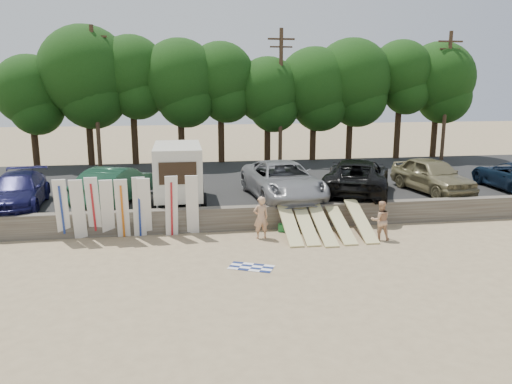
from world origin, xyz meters
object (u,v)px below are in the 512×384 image
(car_2, at_px, (283,181))
(car_3, at_px, (357,177))
(car_0, at_px, (18,191))
(beachgoer_a, at_px, (261,217))
(beachgoer_b, at_px, (381,220))
(car_1, at_px, (115,185))
(car_4, at_px, (432,175))
(cooler, at_px, (283,228))
(box_trailer, at_px, (178,170))

(car_2, xyz_separation_m, car_3, (3.82, 0.34, 0.01))
(car_0, relative_size, beachgoer_a, 3.08)
(car_2, xyz_separation_m, beachgoer_b, (2.97, -4.73, -0.80))
(car_0, height_order, car_1, car_1)
(car_4, bearing_deg, beachgoer_b, -141.87)
(car_2, relative_size, car_3, 0.99)
(beachgoer_b, distance_m, cooler, 4.04)
(car_2, xyz_separation_m, cooler, (-0.64, -3.03, -1.43))
(car_3, xyz_separation_m, car_4, (3.99, -0.03, -0.03))
(car_1, bearing_deg, car_0, 28.24)
(car_2, bearing_deg, beachgoer_a, -118.79)
(car_0, xyz_separation_m, car_3, (15.76, 0.35, 0.13))
(cooler, bearing_deg, car_3, 49.77)
(box_trailer, xyz_separation_m, car_4, (12.74, 0.16, -0.62))
(car_0, distance_m, beachgoer_a, 10.94)
(beachgoer_b, bearing_deg, box_trailer, -24.40)
(car_4, bearing_deg, cooler, -166.47)
(box_trailer, distance_m, car_1, 2.98)
(car_4, distance_m, beachgoer_b, 7.03)
(cooler, bearing_deg, car_2, 90.79)
(beachgoer_b, xyz_separation_m, cooler, (-3.61, 1.70, -0.63))
(car_3, xyz_separation_m, beachgoer_b, (-0.85, -5.07, -0.81))
(box_trailer, bearing_deg, car_4, 1.01)
(car_2, height_order, car_3, car_3)
(cooler, bearing_deg, beachgoer_a, -131.23)
(car_4, height_order, cooler, car_4)
(car_4, xyz_separation_m, beachgoer_a, (-9.51, -4.12, -0.71))
(car_2, distance_m, beachgoer_a, 4.24)
(car_2, relative_size, car_4, 1.25)
(car_1, distance_m, beachgoer_a, 7.51)
(car_0, distance_m, car_2, 11.95)
(box_trailer, relative_size, car_1, 0.83)
(car_3, bearing_deg, box_trailer, 24.75)
(box_trailer, height_order, car_0, box_trailer)
(cooler, bearing_deg, beachgoer_b, -12.53)
(car_0, distance_m, car_1, 4.17)
(car_1, distance_m, beachgoer_b, 12.01)
(car_3, relative_size, cooler, 17.02)
(car_0, height_order, car_2, car_2)
(box_trailer, distance_m, car_4, 12.75)
(beachgoer_a, bearing_deg, beachgoer_b, 159.83)
(car_0, relative_size, car_3, 0.82)
(box_trailer, xyz_separation_m, beachgoer_a, (3.22, -3.95, -1.33))
(car_1, bearing_deg, car_2, -162.67)
(car_4, distance_m, beachgoer_a, 10.39)
(car_1, height_order, cooler, car_1)
(car_0, distance_m, cooler, 11.78)
(beachgoer_b, bearing_deg, beachgoer_a, -3.86)
(box_trailer, distance_m, beachgoer_a, 5.27)
(car_4, bearing_deg, beachgoer_a, -164.64)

